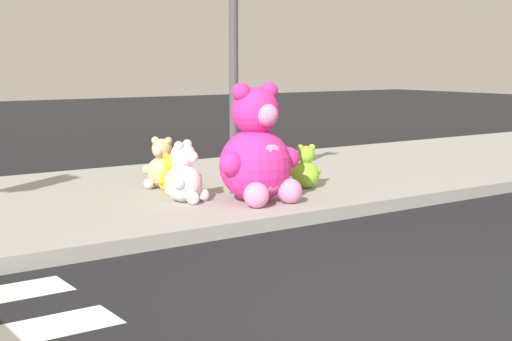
{
  "coord_description": "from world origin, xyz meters",
  "views": [
    {
      "loc": [
        -3.91,
        -3.06,
        1.76
      ],
      "look_at": [
        0.76,
        3.6,
        0.55
      ],
      "focal_mm": 51.94,
      "sensor_mm": 36.0,
      "label": 1
    }
  ],
  "objects_px": {
    "plush_pink_large": "(257,154)",
    "plush_tan": "(162,168)",
    "plush_yellow": "(173,177)",
    "sign_pole": "(234,53)",
    "plush_lime": "(305,170)",
    "plush_white": "(185,177)"
  },
  "relations": [
    {
      "from": "sign_pole",
      "to": "plush_yellow",
      "type": "distance_m",
      "value": 1.67
    },
    {
      "from": "sign_pole",
      "to": "plush_tan",
      "type": "xyz_separation_m",
      "value": [
        -0.54,
        0.87,
        -1.44
      ]
    },
    {
      "from": "sign_pole",
      "to": "plush_lime",
      "type": "relative_size",
      "value": 5.69
    },
    {
      "from": "plush_tan",
      "to": "plush_yellow",
      "type": "bearing_deg",
      "value": -101.84
    },
    {
      "from": "plush_pink_large",
      "to": "plush_lime",
      "type": "relative_size",
      "value": 2.43
    },
    {
      "from": "sign_pole",
      "to": "plush_white",
      "type": "relative_size",
      "value": 4.5
    },
    {
      "from": "sign_pole",
      "to": "plush_yellow",
      "type": "bearing_deg",
      "value": 147.45
    },
    {
      "from": "plush_white",
      "to": "plush_tan",
      "type": "height_order",
      "value": "plush_white"
    },
    {
      "from": "plush_lime",
      "to": "plush_tan",
      "type": "relative_size",
      "value": 0.86
    },
    {
      "from": "plush_yellow",
      "to": "plush_white",
      "type": "bearing_deg",
      "value": -103.64
    },
    {
      "from": "plush_pink_large",
      "to": "plush_lime",
      "type": "xyz_separation_m",
      "value": [
        1.03,
        0.4,
        -0.32
      ]
    },
    {
      "from": "plush_yellow",
      "to": "plush_tan",
      "type": "relative_size",
      "value": 0.77
    },
    {
      "from": "plush_yellow",
      "to": "plush_pink_large",
      "type": "bearing_deg",
      "value": -60.47
    },
    {
      "from": "plush_lime",
      "to": "plush_tan",
      "type": "distance_m",
      "value": 1.83
    },
    {
      "from": "sign_pole",
      "to": "plush_tan",
      "type": "relative_size",
      "value": 4.89
    },
    {
      "from": "plush_pink_large",
      "to": "plush_yellow",
      "type": "bearing_deg",
      "value": 119.53
    },
    {
      "from": "plush_white",
      "to": "plush_tan",
      "type": "distance_m",
      "value": 1.03
    },
    {
      "from": "plush_yellow",
      "to": "plush_tan",
      "type": "distance_m",
      "value": 0.48
    },
    {
      "from": "plush_pink_large",
      "to": "plush_tan",
      "type": "relative_size",
      "value": 2.09
    },
    {
      "from": "plush_pink_large",
      "to": "sign_pole",
      "type": "bearing_deg",
      "value": 83.25
    },
    {
      "from": "plush_tan",
      "to": "plush_lime",
      "type": "bearing_deg",
      "value": -35.07
    },
    {
      "from": "plush_pink_large",
      "to": "plush_white",
      "type": "height_order",
      "value": "plush_pink_large"
    }
  ]
}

